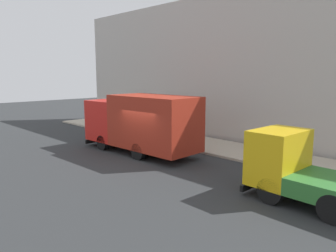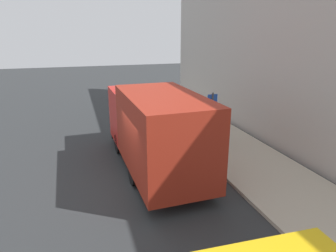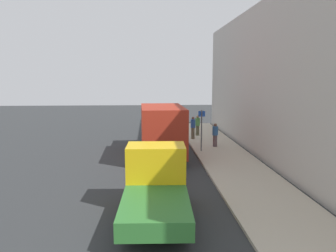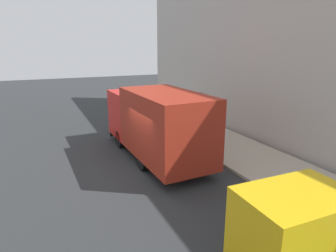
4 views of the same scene
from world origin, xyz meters
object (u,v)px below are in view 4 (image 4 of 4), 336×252
(pedestrian_walking, at_px, (205,120))
(pedestrian_standing, at_px, (166,110))
(street_sign_post, at_px, (200,114))
(pedestrian_third, at_px, (164,106))
(large_utility_truck, at_px, (156,121))

(pedestrian_walking, xyz_separation_m, pedestrian_standing, (-1.16, 2.97, 0.08))
(pedestrian_standing, height_order, street_sign_post, street_sign_post)
(street_sign_post, bearing_deg, pedestrian_third, 83.91)
(large_utility_truck, xyz_separation_m, street_sign_post, (2.66, 0.51, -0.02))
(pedestrian_third, bearing_deg, pedestrian_walking, 34.06)
(large_utility_truck, bearing_deg, pedestrian_standing, 59.20)
(pedestrian_walking, bearing_deg, pedestrian_standing, -118.08)
(large_utility_truck, xyz_separation_m, pedestrian_standing, (2.68, 4.80, -0.68))
(pedestrian_walking, distance_m, pedestrian_third, 4.59)
(pedestrian_standing, xyz_separation_m, pedestrian_third, (0.60, 1.58, -0.05))
(pedestrian_third, xyz_separation_m, street_sign_post, (-0.63, -5.87, 0.71))
(pedestrian_standing, relative_size, pedestrian_third, 1.05)
(large_utility_truck, distance_m, pedestrian_third, 7.21)
(large_utility_truck, bearing_deg, pedestrian_walking, 23.87)
(pedestrian_standing, bearing_deg, street_sign_post, 1.92)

